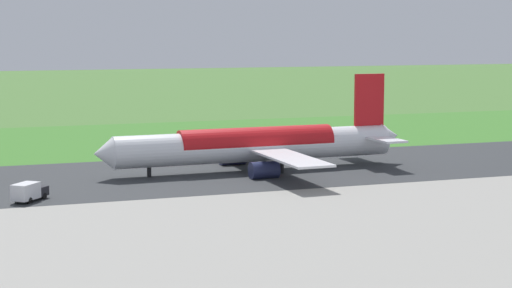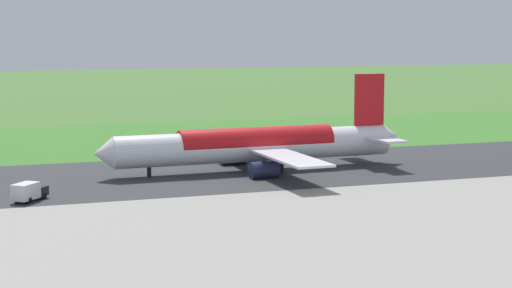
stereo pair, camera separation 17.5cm
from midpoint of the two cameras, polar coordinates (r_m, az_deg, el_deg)
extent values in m
plane|color=#477233|center=(139.40, -2.56, -1.95)|extent=(800.00, 800.00, 0.00)
cube|color=#2D3033|center=(139.40, -2.56, -1.94)|extent=(600.00, 36.96, 0.06)
cube|color=#3C782B|center=(177.42, -6.21, 0.06)|extent=(600.00, 80.00, 0.04)
cylinder|color=white|center=(140.80, 0.04, -0.12)|extent=(48.14, 6.68, 5.20)
cone|color=white|center=(133.93, -10.21, -0.63)|extent=(3.15, 5.03, 4.94)
cone|color=white|center=(151.47, 8.98, 0.56)|extent=(3.63, 4.53, 4.42)
cube|color=red|center=(148.85, 7.66, 2.97)|extent=(5.61, 0.67, 9.00)
cube|color=white|center=(144.70, 8.66, 0.32)|extent=(4.28, 9.12, 0.36)
cube|color=white|center=(154.29, 6.65, 0.80)|extent=(4.28, 9.12, 0.36)
cube|color=white|center=(131.12, 2.16, -0.87)|extent=(6.68, 22.17, 0.35)
cube|color=white|center=(151.42, -1.09, 0.26)|extent=(6.68, 22.17, 0.35)
cylinder|color=#23284C|center=(133.76, 0.58, -1.77)|extent=(4.58, 2.94, 2.80)
cylinder|color=#23284C|center=(147.66, -1.55, -0.90)|extent=(4.58, 2.94, 2.80)
cylinder|color=black|center=(135.80, -7.18, -1.53)|extent=(0.70, 0.70, 3.42)
cylinder|color=black|center=(138.58, 1.78, -1.29)|extent=(0.70, 0.70, 3.42)
cylinder|color=black|center=(145.91, 0.58, -0.84)|extent=(0.70, 0.70, 3.42)
cylinder|color=red|center=(140.73, 0.04, 0.09)|extent=(26.55, 6.04, 5.23)
cube|color=black|center=(121.31, -14.44, -3.08)|extent=(3.10, 3.10, 1.30)
cube|color=silver|center=(118.98, -15.21, -3.09)|extent=(4.18, 4.40, 2.20)
cylinder|color=black|center=(121.99, -14.82, -3.35)|extent=(0.80, 0.89, 0.90)
cylinder|color=black|center=(120.87, -14.04, -3.42)|extent=(0.80, 0.89, 0.90)
cylinder|color=black|center=(119.28, -15.75, -3.62)|extent=(0.80, 0.89, 0.90)
cylinder|color=black|center=(118.13, -14.96, -3.70)|extent=(0.80, 0.89, 0.90)
cylinder|color=slate|center=(176.96, -1.64, 0.34)|extent=(0.10, 0.10, 1.65)
cube|color=red|center=(176.84, -1.65, 0.70)|extent=(0.60, 0.04, 0.60)
cone|color=orange|center=(178.03, -4.39, 0.19)|extent=(0.40, 0.40, 0.55)
camera|label=1|loc=(0.09, -89.96, 0.00)|focal=59.43mm
camera|label=2|loc=(0.09, 90.04, 0.00)|focal=59.43mm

